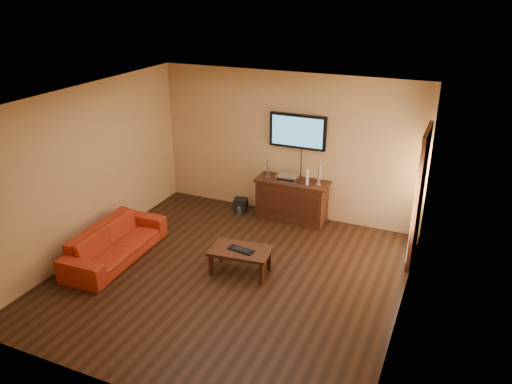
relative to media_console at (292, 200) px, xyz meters
The scene contains 14 objects.
ground_plane 2.28m from the media_console, 95.01° to the right, with size 5.00×5.00×0.00m, color black.
room_walls 2.07m from the media_console, 96.93° to the right, with size 5.00×5.00×5.00m.
french_door 2.41m from the media_console, 13.36° to the right, with size 0.07×1.02×2.22m.
media_console is the anchor object (origin of this frame).
television 1.28m from the media_console, 90.00° to the left, with size 1.06×0.08×0.63m.
coffee_table 2.06m from the media_console, 92.33° to the right, with size 0.97×0.64×0.40m.
sofa 3.25m from the media_console, 130.37° to the right, with size 1.94×0.57×0.76m, color #A92C12.
speaker_left 0.71m from the media_console, behind, with size 0.09×0.09×0.32m.
speaker_right 0.75m from the media_console, ahead, with size 0.10×0.10×0.36m.
av_receiver 0.44m from the media_console, behind, with size 0.39×0.28×0.09m, color silver.
game_console 0.59m from the media_console, ahead, with size 0.05×0.17×0.24m, color white.
subwoofer 1.07m from the media_console, behind, with size 0.25×0.25×0.25m, color black.
bottle 1.03m from the media_console, 162.49° to the right, with size 0.07×0.07×0.22m.
keyboard 2.09m from the media_console, 91.71° to the right, with size 0.42×0.21×0.02m.
Camera 1 is at (2.96, -5.79, 4.14)m, focal length 35.00 mm.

